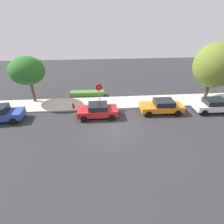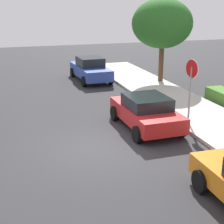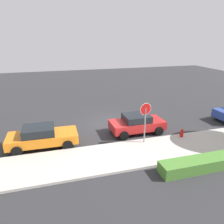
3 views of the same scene
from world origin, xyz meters
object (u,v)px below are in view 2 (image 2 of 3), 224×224
Objects in this scene: street_tree_near_corner at (162,24)px; fire_hydrant at (160,100)px; parked_car_blue at (90,69)px; parked_car_red at (146,112)px; stop_sign at (191,80)px.

street_tree_near_corner is 6.32m from fire_hydrant.
parked_car_blue is at bearing -114.98° from street_tree_near_corner.
street_tree_near_corner reaches higher than parked_car_red.
fire_hydrant is at bearing 144.60° from parked_car_red.
parked_car_blue reaches higher than fire_hydrant.
stop_sign is 2.23m from parked_car_red.
fire_hydrant is (6.76, 1.83, -0.40)m from parked_car_blue.
stop_sign is at bearing 10.83° from parked_car_blue.
parked_car_red is at bearing -0.10° from parked_car_blue.
fire_hydrant is (4.85, -2.29, -3.34)m from street_tree_near_corner.
parked_car_red is 0.88× the size of parked_car_blue.
parked_car_blue is at bearing 179.90° from parked_car_red.
street_tree_near_corner reaches higher than fire_hydrant.
street_tree_near_corner reaches higher than stop_sign.
fire_hydrant is (-2.82, -0.01, -1.58)m from stop_sign.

